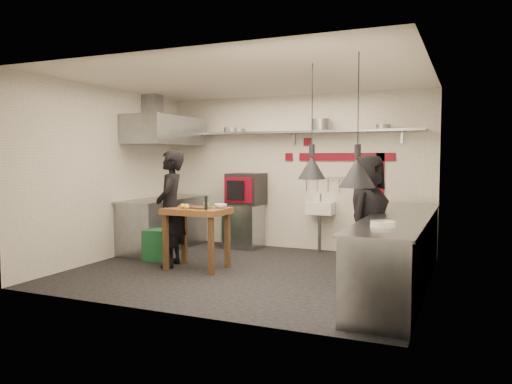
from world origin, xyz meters
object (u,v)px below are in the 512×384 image
at_px(chef_left, 171,209).
at_px(chef_right, 367,217).
at_px(oven_stand, 243,226).
at_px(prep_table, 197,239).
at_px(combi_oven, 246,189).
at_px(green_bin, 157,245).

bearing_deg(chef_left, chef_right, 78.17).
xyz_separation_m(oven_stand, prep_table, (0.10, -1.87, 0.06)).
bearing_deg(combi_oven, chef_right, -29.76).
bearing_deg(prep_table, oven_stand, 93.39).
bearing_deg(green_bin, chef_left, -32.87).
distance_m(green_bin, prep_table, 1.01).
bearing_deg(oven_stand, combi_oven, 42.27).
bearing_deg(chef_right, chef_left, 110.21).
height_order(combi_oven, chef_right, chef_right).
height_order(oven_stand, chef_left, chef_left).
relative_size(combi_oven, chef_right, 0.36).
xyz_separation_m(prep_table, chef_left, (-0.47, 0.02, 0.43)).
bearing_deg(chef_right, green_bin, 104.12).
distance_m(chef_left, chef_right, 2.95).
relative_size(chef_left, chef_right, 1.04).
height_order(combi_oven, prep_table, combi_oven).
distance_m(prep_table, chef_left, 0.64).
height_order(combi_oven, green_bin, combi_oven).
bearing_deg(green_bin, combi_oven, 60.98).
relative_size(green_bin, chef_left, 0.28).
bearing_deg(chef_left, combi_oven, 148.18).
bearing_deg(chef_right, combi_oven, 71.74).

